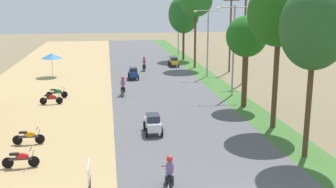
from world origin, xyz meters
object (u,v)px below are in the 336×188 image
object	(u,v)px
parked_motorbike_nearest	(21,158)
street_signboard	(89,174)
parked_motorbike_third	(51,98)
motorbike_foreground_rider	(169,174)
parked_motorbike_fourth	(57,92)
median_tree_third	(247,37)
utility_pole_far	(230,33)
motorbike_ahead_third	(144,64)
vendor_umbrella	(52,56)
streetlamp_far	(178,27)
car_sedan_yellow	(174,61)
streetlamp_near	(234,44)
utility_pole_near	(244,38)
car_hatchback_blue	(133,73)
median_tree_second	(279,13)
median_tree_nearest	(315,28)
median_tree_fifth	(184,14)
car_hatchback_white	(153,123)
median_tree_fourth	(196,1)
parked_motorbike_second	(29,136)
motorbike_ahead_second	(123,87)
streetlamp_mid	(208,38)

from	to	relation	value
parked_motorbike_nearest	street_signboard	bearing A→B (deg)	-46.87
parked_motorbike_third	motorbike_foreground_rider	world-z (taller)	motorbike_foreground_rider
parked_motorbike_fourth	median_tree_third	xyz separation A→B (m)	(14.70, -4.90, 4.84)
utility_pole_far	motorbike_ahead_third	size ratio (longest dim) A/B	4.76
vendor_umbrella	motorbike_ahead_third	xyz separation A→B (m)	(10.06, 2.13, -1.45)
streetlamp_far	car_sedan_yellow	size ratio (longest dim) A/B	3.12
street_signboard	streetlamp_near	distance (m)	21.09
utility_pole_near	car_hatchback_blue	world-z (taller)	utility_pole_near
median_tree_second	utility_pole_near	xyz separation A→B (m)	(2.67, 14.21, -2.82)
parked_motorbike_nearest	streetlamp_far	distance (m)	44.04
parked_motorbike_third	parked_motorbike_fourth	xyz separation A→B (m)	(0.19, 2.08, 0.00)
parked_motorbike_third	utility_pole_near	bearing A→B (deg)	18.60
parked_motorbike_third	streetlamp_near	xyz separation A→B (m)	(15.07, 0.89, 3.92)
parked_motorbike_nearest	motorbike_ahead_third	xyz separation A→B (m)	(8.52, 27.17, 0.30)
median_tree_nearest	motorbike_foreground_rider	size ratio (longest dim) A/B	4.98
median_tree_fifth	motorbike_ahead_third	bearing A→B (deg)	-126.61
median_tree_third	car_hatchback_white	world-z (taller)	median_tree_third
median_tree_fourth	car_hatchback_white	bearing A→B (deg)	-107.75
utility_pole_far	parked_motorbike_second	bearing A→B (deg)	-129.92
median_tree_third	utility_pole_near	size ratio (longest dim) A/B	0.80
parked_motorbike_second	utility_pole_far	world-z (taller)	utility_pole_far
street_signboard	car_sedan_yellow	size ratio (longest dim) A/B	0.66
median_tree_fifth	parked_motorbike_third	bearing A→B (deg)	-123.14
parked_motorbike_third	motorbike_ahead_second	world-z (taller)	motorbike_ahead_second
median_tree_fifth	streetlamp_mid	world-z (taller)	median_tree_fifth
motorbike_ahead_third	parked_motorbike_fourth	bearing A→B (deg)	-124.49
parked_motorbike_fourth	median_tree_second	world-z (taller)	median_tree_second
car_sedan_yellow	motorbike_ahead_third	xyz separation A→B (m)	(-3.90, -2.70, 0.11)
streetlamp_near	car_hatchback_blue	distance (m)	12.31
median_tree_fifth	car_hatchback_white	distance (m)	32.54
parked_motorbike_second	motorbike_ahead_third	size ratio (longest dim) A/B	1.00
parked_motorbike_nearest	utility_pole_far	world-z (taller)	utility_pole_far
parked_motorbike_third	motorbike_ahead_third	size ratio (longest dim) A/B	1.00
median_tree_fifth	motorbike_ahead_third	xyz separation A→B (m)	(-6.14, -8.27, -5.33)
car_hatchback_white	motorbike_ahead_second	xyz separation A→B (m)	(-1.43, 10.69, 0.11)
street_signboard	median_tree_fourth	distance (m)	35.08
car_sedan_yellow	parked_motorbike_second	bearing A→B (deg)	-115.55
parked_motorbike_third	median_tree_third	distance (m)	15.91
median_tree_nearest	streetlamp_mid	distance (m)	23.54
motorbike_ahead_second	parked_motorbike_fourth	bearing A→B (deg)	-178.83
car_sedan_yellow	median_tree_third	bearing A→B (deg)	-83.28
vendor_umbrella	median_tree_nearest	size ratio (longest dim) A/B	0.28
parked_motorbike_nearest	car_hatchback_blue	xyz separation A→B (m)	(6.95, 22.26, 0.19)
motorbike_ahead_second	streetlamp_far	bearing A→B (deg)	70.43
parked_motorbike_fourth	car_sedan_yellow	world-z (taller)	car_sedan_yellow
streetlamp_near	streetlamp_far	bearing A→B (deg)	90.00
utility_pole_near	median_tree_fourth	bearing A→B (deg)	105.30
streetlamp_mid	parked_motorbike_second	bearing A→B (deg)	-128.11
parked_motorbike_nearest	median_tree_nearest	world-z (taller)	median_tree_nearest
street_signboard	median_tree_third	bearing A→B (deg)	50.42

